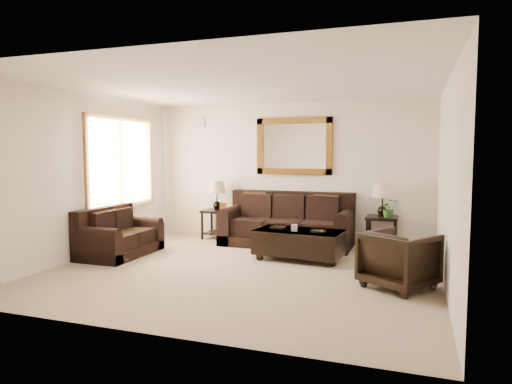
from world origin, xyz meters
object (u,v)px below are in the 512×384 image
at_px(loveseat, 118,238).
at_px(sofa, 287,226).
at_px(armchair, 399,257).
at_px(end_table_left, 217,201).
at_px(coffee_table, 299,241).
at_px(end_table_right, 382,206).

bearing_deg(loveseat, sofa, -54.60).
height_order(loveseat, armchair, same).
height_order(end_table_left, armchair, end_table_left).
xyz_separation_m(loveseat, coffee_table, (2.98, 0.69, 0.00)).
distance_m(loveseat, end_table_right, 4.64).
bearing_deg(armchair, sofa, -13.83).
bearing_deg(coffee_table, end_table_right, 51.47).
height_order(loveseat, end_table_right, end_table_right).
bearing_deg(armchair, end_table_right, -48.28).
distance_m(end_table_left, armchair, 4.30).
bearing_deg(coffee_table, loveseat, -161.22).
height_order(sofa, coffee_table, sofa).
bearing_deg(sofa, loveseat, -144.60).
bearing_deg(end_table_left, coffee_table, -31.94).
xyz_separation_m(end_table_left, armchair, (3.58, -2.36, -0.36)).
distance_m(loveseat, armchair, 4.58).
bearing_deg(loveseat, end_table_left, -26.74).
height_order(sofa, armchair, sofa).
distance_m(loveseat, end_table_left, 2.22).
xyz_separation_m(coffee_table, armchair, (1.58, -1.11, 0.10)).
relative_size(coffee_table, armchair, 1.84).
bearing_deg(loveseat, armchair, -95.27).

